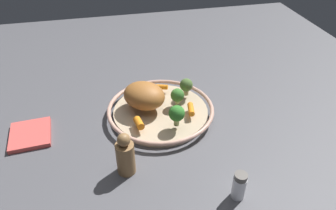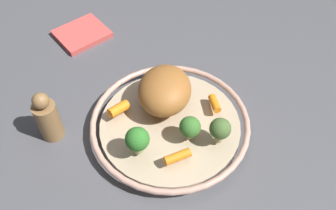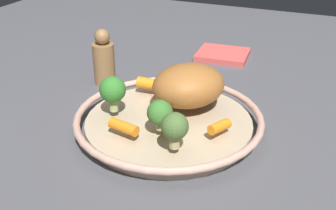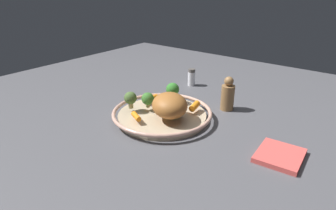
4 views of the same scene
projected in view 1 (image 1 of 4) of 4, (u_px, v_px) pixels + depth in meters
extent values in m
plane|color=#4C4C51|center=(161.00, 115.00, 1.02)|extent=(1.84, 1.84, 0.00)
cylinder|color=tan|center=(161.00, 113.00, 1.01)|extent=(0.30, 0.30, 0.02)
torus|color=tan|center=(161.00, 109.00, 1.00)|extent=(0.34, 0.34, 0.01)
ellipsoid|color=#9E602B|center=(144.00, 95.00, 0.98)|extent=(0.17, 0.17, 0.08)
cylinder|color=orange|center=(139.00, 123.00, 0.92)|extent=(0.03, 0.05, 0.03)
cylinder|color=orange|center=(191.00, 109.00, 0.97)|extent=(0.03, 0.05, 0.02)
cylinder|color=orange|center=(161.00, 87.00, 1.08)|extent=(0.05, 0.03, 0.02)
cylinder|color=#95AB66|center=(177.00, 122.00, 0.92)|extent=(0.02, 0.02, 0.02)
sphere|color=#307829|center=(177.00, 113.00, 0.90)|extent=(0.05, 0.05, 0.05)
cylinder|color=tan|center=(186.00, 92.00, 1.05)|extent=(0.02, 0.02, 0.02)
sphere|color=#46642F|center=(186.00, 85.00, 1.03)|extent=(0.04, 0.04, 0.04)
cylinder|color=#9BA566|center=(177.00, 102.00, 1.01)|extent=(0.01, 0.01, 0.01)
sphere|color=#38712B|center=(177.00, 95.00, 1.00)|extent=(0.04, 0.04, 0.04)
cylinder|color=white|center=(239.00, 188.00, 0.75)|extent=(0.03, 0.03, 0.06)
cylinder|color=#56514C|center=(241.00, 177.00, 0.72)|extent=(0.03, 0.03, 0.01)
cylinder|color=olive|center=(126.00, 158.00, 0.80)|extent=(0.05, 0.05, 0.09)
sphere|color=olive|center=(124.00, 140.00, 0.76)|extent=(0.03, 0.03, 0.03)
cube|color=#D14C47|center=(30.00, 135.00, 0.93)|extent=(0.12, 0.14, 0.01)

